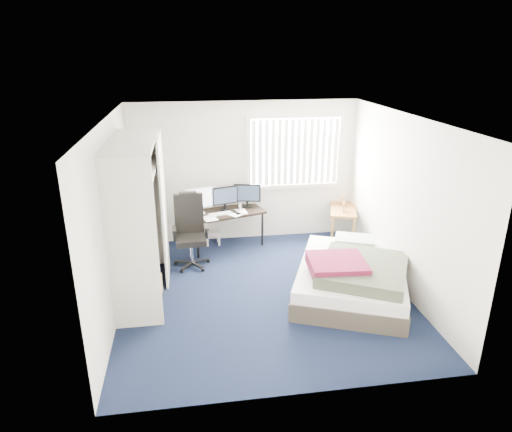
{
  "coord_description": "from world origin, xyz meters",
  "views": [
    {
      "loc": [
        -0.99,
        -5.74,
        3.33
      ],
      "look_at": [
        -0.05,
        0.4,
        1.04
      ],
      "focal_mm": 32.0,
      "sensor_mm": 36.0,
      "label": 1
    }
  ],
  "objects_px": {
    "nightstand": "(343,212)",
    "office_chair": "(191,238)",
    "bed": "(352,276)",
    "desk": "(225,209)"
  },
  "relations": [
    {
      "from": "desk",
      "to": "bed",
      "type": "height_order",
      "value": "desk"
    },
    {
      "from": "bed",
      "to": "desk",
      "type": "bearing_deg",
      "value": 129.76
    },
    {
      "from": "bed",
      "to": "office_chair",
      "type": "bearing_deg",
      "value": 149.58
    },
    {
      "from": "office_chair",
      "to": "bed",
      "type": "relative_size",
      "value": 0.49
    },
    {
      "from": "desk",
      "to": "bed",
      "type": "bearing_deg",
      "value": -50.24
    },
    {
      "from": "nightstand",
      "to": "office_chair",
      "type": "bearing_deg",
      "value": -167.53
    },
    {
      "from": "office_chair",
      "to": "bed",
      "type": "height_order",
      "value": "office_chair"
    },
    {
      "from": "office_chair",
      "to": "bed",
      "type": "bearing_deg",
      "value": -30.42
    },
    {
      "from": "office_chair",
      "to": "nightstand",
      "type": "relative_size",
      "value": 1.21
    },
    {
      "from": "nightstand",
      "to": "bed",
      "type": "xyz_separation_m",
      "value": [
        -0.5,
        -1.94,
        -0.27
      ]
    }
  ]
}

